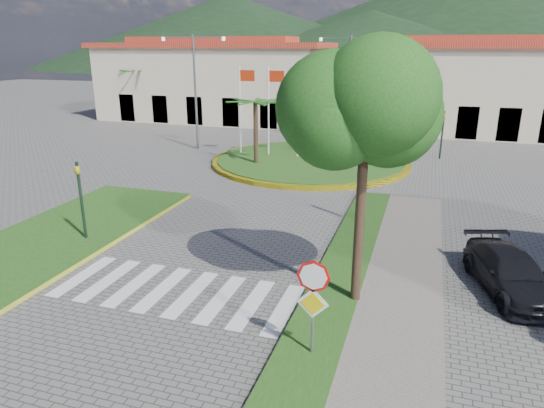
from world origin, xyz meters
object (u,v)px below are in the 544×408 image
(white_van, at_px, (250,116))
(car_side_right, at_px, (510,272))
(deciduous_tree, at_px, (365,130))
(roundabout_island, at_px, (310,161))
(car_dark_b, at_px, (414,125))
(car_dark_a, at_px, (355,124))
(stop_sign, at_px, (313,294))

(white_van, relative_size, car_side_right, 0.99)
(deciduous_tree, bearing_deg, car_side_right, 26.81)
(roundabout_island, xyz_separation_m, car_side_right, (9.93, -14.76, 0.46))
(roundabout_island, height_order, white_van, roundabout_island)
(white_van, distance_m, car_dark_b, 15.55)
(roundabout_island, distance_m, car_dark_a, 13.66)
(deciduous_tree, relative_size, white_van, 1.58)
(deciduous_tree, relative_size, car_dark_a, 2.11)
(car_dark_a, distance_m, car_side_right, 29.81)
(stop_sign, bearing_deg, car_dark_b, 88.48)
(white_van, height_order, car_side_right, car_side_right)
(car_dark_a, relative_size, car_side_right, 0.74)
(white_van, bearing_deg, roundabout_island, -126.66)
(roundabout_island, distance_m, white_van, 17.86)
(car_dark_a, bearing_deg, stop_sign, -159.17)
(car_dark_a, bearing_deg, car_dark_b, -64.94)
(car_dark_b, xyz_separation_m, car_side_right, (4.12, -29.37, 0.03))
(roundabout_island, relative_size, stop_sign, 4.79)
(car_dark_b, bearing_deg, deciduous_tree, 174.14)
(car_dark_a, height_order, car_side_right, car_side_right)
(stop_sign, height_order, white_van, stop_sign)
(roundabout_island, xyz_separation_m, deciduous_tree, (5.50, -17.00, 5.00))
(stop_sign, distance_m, car_dark_a, 33.93)
(stop_sign, relative_size, car_dark_b, 0.73)
(roundabout_island, bearing_deg, white_van, 123.01)
(car_dark_a, bearing_deg, car_side_right, -148.27)
(white_van, relative_size, car_dark_a, 1.33)
(car_dark_b, bearing_deg, white_van, 83.36)
(white_van, bearing_deg, car_dark_a, -76.95)
(deciduous_tree, height_order, car_side_right, deciduous_tree)
(stop_sign, xyz_separation_m, car_dark_b, (0.92, 34.65, -1.19))
(roundabout_island, bearing_deg, car_side_right, -56.05)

